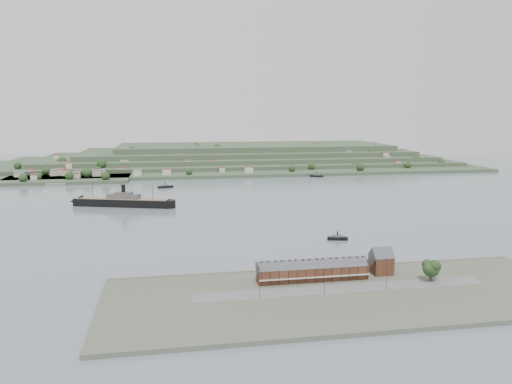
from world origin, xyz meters
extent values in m
plane|color=slate|center=(0.00, 0.00, 0.00)|extent=(1400.00, 1400.00, 0.00)
cube|color=#4C5142|center=(0.00, -188.00, 1.00)|extent=(220.00, 80.00, 2.00)
cube|color=slate|center=(0.00, -149.00, 1.30)|extent=(220.00, 2.00, 2.60)
cube|color=#595959|center=(0.00, -182.00, 2.05)|extent=(140.00, 12.00, 0.10)
cube|color=#442418|center=(-10.00, -168.00, 5.50)|extent=(55.00, 8.00, 7.00)
cube|color=#373A3F|center=(-10.00, -168.00, 9.00)|extent=(55.60, 8.15, 8.15)
cube|color=#A8A194|center=(-10.00, -172.80, 5.00)|extent=(55.00, 1.60, 0.25)
cube|color=#442418|center=(-37.50, -168.00, 10.00)|extent=(0.50, 8.40, 3.00)
cube|color=#442418|center=(17.50, -168.00, 10.00)|extent=(0.50, 8.40, 3.00)
cube|color=black|center=(-32.00, -168.00, 11.40)|extent=(0.90, 1.40, 3.20)
cube|color=black|center=(-26.50, -168.00, 11.40)|extent=(0.90, 1.40, 3.20)
cube|color=black|center=(-12.75, -168.00, 11.40)|extent=(0.90, 1.40, 3.20)
cube|color=black|center=(-7.25, -168.00, 11.40)|extent=(0.90, 1.40, 3.20)
cube|color=black|center=(6.50, -168.00, 11.40)|extent=(0.90, 1.40, 3.20)
cube|color=black|center=(12.00, -168.00, 11.40)|extent=(0.90, 1.40, 3.20)
cube|color=#442418|center=(27.50, -164.00, 6.50)|extent=(10.00, 10.00, 9.00)
cube|color=#373A3F|center=(27.50, -164.00, 11.00)|extent=(10.40, 10.18, 10.18)
cube|color=#344931|center=(0.00, 360.00, 2.00)|extent=(760.00, 260.00, 4.00)
cube|color=#344931|center=(20.00, 385.00, 6.50)|extent=(680.00, 220.00, 5.00)
cube|color=#344931|center=(35.00, 400.00, 12.00)|extent=(600.00, 200.00, 6.00)
cube|color=#344931|center=(50.00, 415.00, 18.50)|extent=(520.00, 180.00, 7.00)
cube|color=#344931|center=(65.00, 430.00, 26.00)|extent=(440.00, 160.00, 8.00)
cube|color=#344931|center=(-200.00, 250.00, 2.00)|extent=(150.00, 90.00, 4.00)
cube|color=slate|center=(-205.00, 208.00, 1.40)|extent=(22.00, 14.00, 2.80)
cube|color=black|center=(-119.46, 58.60, 3.40)|extent=(86.61, 38.42, 6.79)
cone|color=black|center=(-160.94, 72.28, 3.40)|extent=(14.71, 14.71, 11.65)
cylinder|color=black|center=(-77.98, 44.92, 3.40)|extent=(11.65, 11.65, 6.79)
cube|color=#806A55|center=(-119.46, 58.60, 7.09)|extent=(84.46, 36.89, 0.58)
cube|color=#4E4B48|center=(-117.61, 57.99, 9.22)|extent=(30.39, 17.42, 3.88)
cube|color=#4E4B48|center=(-117.61, 57.99, 11.84)|extent=(16.88, 11.32, 2.43)
cylinder|color=black|center=(-117.61, 57.99, 15.53)|extent=(3.49, 3.49, 8.74)
cylinder|color=#402B1D|center=(-145.27, 67.11, 13.59)|extent=(0.49, 0.49, 15.53)
cylinder|color=#402B1D|center=(-91.80, 49.48, 12.62)|extent=(0.49, 0.49, 13.59)
cube|color=black|center=(30.78, -88.81, 1.07)|extent=(13.78, 6.37, 2.13)
cube|color=#4E4B48|center=(30.78, -88.81, 2.67)|extent=(6.47, 4.08, 1.60)
cylinder|color=black|center=(30.78, -88.81, 4.44)|extent=(0.89, 0.89, 3.11)
cube|color=black|center=(-80.99, 164.34, 1.13)|extent=(17.54, 8.81, 2.25)
cube|color=#4E4B48|center=(-80.99, 164.34, 2.82)|extent=(8.31, 5.56, 1.69)
cylinder|color=black|center=(-80.99, 164.34, 4.70)|extent=(0.94, 0.94, 3.29)
cube|color=black|center=(112.85, 225.00, 1.15)|extent=(17.85, 10.48, 2.30)
cube|color=#4E4B48|center=(112.85, 225.00, 2.88)|extent=(8.61, 6.29, 1.73)
cylinder|color=black|center=(112.85, 225.00, 4.79)|extent=(0.96, 0.96, 3.36)
cylinder|color=#402B1D|center=(46.32, -179.69, 4.25)|extent=(1.08, 1.08, 4.49)
sphere|color=black|center=(46.32, -179.69, 8.29)|extent=(8.09, 8.09, 8.09)
sphere|color=black|center=(48.56, -178.79, 9.19)|extent=(6.29, 6.29, 6.29)
sphere|color=black|center=(44.52, -181.04, 8.74)|extent=(5.75, 5.75, 5.75)
sphere|color=black|center=(46.77, -181.67, 10.54)|extent=(5.39, 5.39, 5.39)
camera|label=1|loc=(-78.96, -394.22, 83.73)|focal=35.00mm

